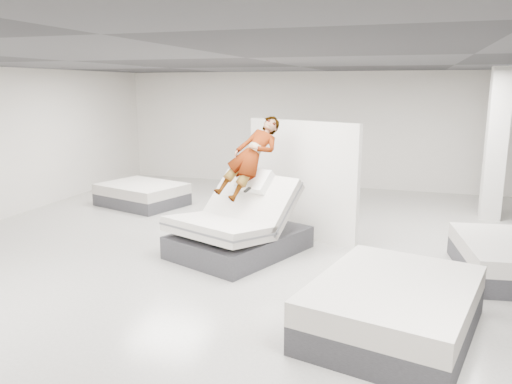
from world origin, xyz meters
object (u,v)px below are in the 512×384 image
at_px(divider_panel, 301,180).
at_px(flat_bed_left_far, 142,194).
at_px(remote, 247,190).
at_px(column, 496,145).
at_px(hero_bed, 238,230).
at_px(person, 251,174).
at_px(flat_bed_right_near, 393,307).

relative_size(divider_panel, flat_bed_left_far, 1.08).
height_order(remote, column, column).
xyz_separation_m(hero_bed, flat_bed_left_far, (-3.38, 2.63, -0.15)).
xyz_separation_m(person, remote, (0.07, -0.41, -0.20)).
distance_m(remote, flat_bed_left_far, 4.58).
bearing_deg(flat_bed_right_near, column, 73.37).
relative_size(person, flat_bed_left_far, 0.75).
relative_size(flat_bed_left_far, column, 0.70).
relative_size(hero_bed, person, 1.55).
bearing_deg(hero_bed, flat_bed_left_far, 142.14).
bearing_deg(person, flat_bed_left_far, 168.58).
height_order(flat_bed_right_near, column, column).
bearing_deg(divider_panel, column, 58.28).
bearing_deg(person, column, 61.05).
height_order(remote, flat_bed_right_near, remote).
xyz_separation_m(person, divider_panel, (0.67, 0.96, -0.24)).
distance_m(person, remote, 0.46).
xyz_separation_m(person, flat_bed_left_far, (-3.50, 2.31, -1.08)).
bearing_deg(divider_panel, person, -101.49).
relative_size(person, divider_panel, 0.69).
distance_m(flat_bed_right_near, column, 6.27).
distance_m(flat_bed_left_far, column, 7.98).
bearing_deg(flat_bed_left_far, divider_panel, -17.88).
bearing_deg(column, divider_panel, -145.17).
relative_size(hero_bed, flat_bed_left_far, 1.17).
bearing_deg(remote, divider_panel, 88.34).
bearing_deg(flat_bed_left_far, person, -33.40).
height_order(flat_bed_right_near, flat_bed_left_far, flat_bed_right_near).
height_order(remote, flat_bed_left_far, remote).
xyz_separation_m(person, flat_bed_right_near, (2.52, -2.41, -1.03)).
distance_m(remote, flat_bed_right_near, 3.27).
xyz_separation_m(flat_bed_right_near, column, (1.76, 5.88, 1.29)).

